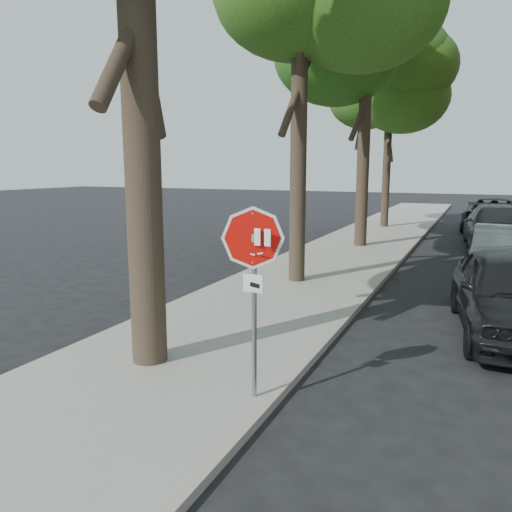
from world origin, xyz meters
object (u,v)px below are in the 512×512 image
at_px(car_c, 498,227).
at_px(car_d, 493,215).
at_px(tree_mid_b, 368,39).
at_px(car_b, 502,251).
at_px(car_a, 511,294).
at_px(stop_sign, 254,266).
at_px(tree_far, 390,87).

relative_size(car_c, car_d, 0.99).
distance_m(tree_mid_b, car_d, 11.97).
height_order(tree_mid_b, car_c, tree_mid_b).
bearing_deg(car_b, tree_mid_b, 147.47).
relative_size(car_a, car_c, 0.82).
bearing_deg(stop_sign, car_b, 72.80).
relative_size(stop_sign, tree_mid_b, 0.25).
distance_m(car_a, car_b, 5.95).
xyz_separation_m(tree_far, car_a, (5.32, -16.42, -6.39)).
bearing_deg(stop_sign, car_a, 55.02).
distance_m(car_b, car_c, 5.49).
bearing_deg(tree_mid_b, stop_sign, -83.05).
distance_m(tree_far, car_c, 9.68).
relative_size(tree_mid_b, car_d, 1.75).
bearing_deg(tree_mid_b, car_b, -34.77).
bearing_deg(car_c, tree_mid_b, -162.66).
distance_m(tree_far, car_a, 18.41).
xyz_separation_m(tree_mid_b, car_c, (5.02, 2.00, -7.14)).
bearing_deg(car_d, car_a, -87.18).
height_order(stop_sign, car_a, stop_sign).
height_order(tree_far, car_a, tree_far).
bearing_deg(tree_far, stop_sign, -84.54).
bearing_deg(tree_far, car_b, -63.07).
xyz_separation_m(tree_mid_b, car_d, (4.95, 8.21, -7.17)).
distance_m(tree_far, car_d, 8.35).
xyz_separation_m(stop_sign, tree_mid_b, (-1.72, 14.15, 6.05)).
relative_size(tree_mid_b, car_c, 1.76).
bearing_deg(car_a, car_b, 82.67).
height_order(tree_mid_b, car_a, tree_mid_b).
bearing_deg(car_c, tree_far, 132.50).
distance_m(stop_sign, car_a, 5.86).
relative_size(tree_far, car_d, 1.57).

